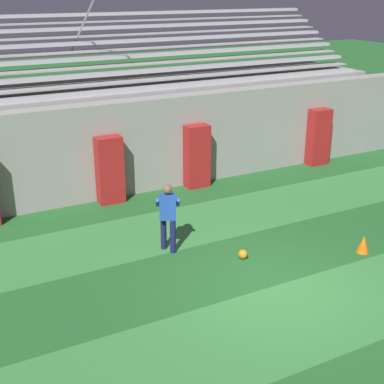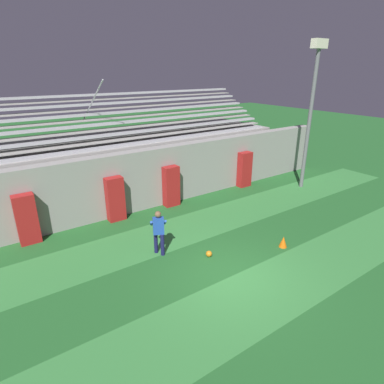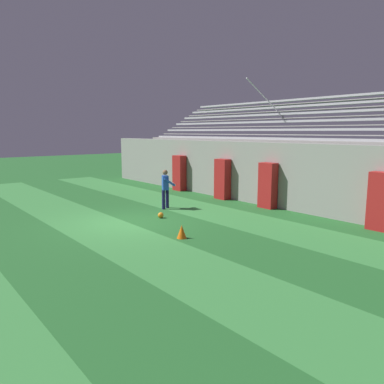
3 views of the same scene
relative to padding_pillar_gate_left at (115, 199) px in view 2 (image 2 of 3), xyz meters
The scene contains 13 objects.
ground_plane 6.19m from the padding_pillar_gate_left, 76.69° to the right, with size 80.00×80.00×0.00m, color #236028.
turf_stripe_mid 7.40m from the padding_pillar_gate_left, 78.94° to the right, with size 28.00×2.37×0.01m, color #38843D.
turf_stripe_far 2.99m from the padding_pillar_gate_left, 60.15° to the right, with size 28.00×2.37×0.01m, color #38843D.
back_wall 1.57m from the padding_pillar_gate_left, 21.34° to the left, with size 24.00×0.60×2.80m, color #999691.
padding_pillar_gate_left is the anchor object (origin of this frame).
padding_pillar_gate_right 2.82m from the padding_pillar_gate_left, ahead, with size 0.74×0.44×1.95m, color #B21E1E.
padding_pillar_far_left 3.48m from the padding_pillar_gate_left, behind, with size 0.74×0.44×1.95m, color #B21E1E.
padding_pillar_far_right 7.59m from the padding_pillar_gate_left, ahead, with size 0.74×0.44×1.95m, color #B21E1E.
bleacher_stand 3.58m from the padding_pillar_gate_left, 66.53° to the left, with size 18.00×4.75×5.83m.
floodlight_pole 11.05m from the padding_pillar_gate_left, 10.68° to the right, with size 0.90×0.36×7.57m.
goalkeeper 3.50m from the padding_pillar_gate_left, 87.07° to the right, with size 0.72×0.70×1.67m.
soccer_ball 5.00m from the padding_pillar_gate_left, 72.04° to the right, with size 0.22×0.22×0.22m, color orange.
traffic_cone 7.14m from the padding_pillar_gate_left, 53.72° to the right, with size 0.30×0.30×0.42m, color orange.
Camera 2 is at (-5.95, -6.43, 6.24)m, focal length 30.00 mm.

